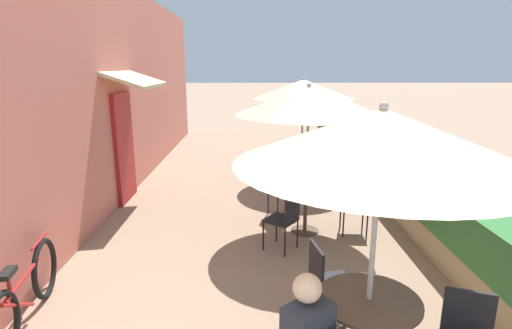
{
  "coord_description": "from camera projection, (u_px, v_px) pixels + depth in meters",
  "views": [
    {
      "loc": [
        0.09,
        -1.13,
        2.6
      ],
      "look_at": [
        0.15,
        5.28,
        1.0
      ],
      "focal_mm": 28.0,
      "sensor_mm": 36.0,
      "label": 1
    }
  ],
  "objects": [
    {
      "name": "patio_umbrella_near",
      "position": [
        381.0,
        137.0,
        2.93
      ],
      "size": [
        2.21,
        2.21,
        2.35
      ],
      "color": "#B7B7BC",
      "rests_on": "ground_plane"
    },
    {
      "name": "coffee_cup_mid",
      "position": [
        301.0,
        185.0,
        6.17
      ],
      "size": [
        0.07,
        0.07,
        0.09
      ],
      "color": "white",
      "rests_on": "patio_table_mid"
    },
    {
      "name": "cafe_chair_far_left",
      "position": [
        279.0,
        165.0,
        8.57
      ],
      "size": [
        0.56,
        0.56,
        0.87
      ],
      "rotation": [
        0.0,
        0.0,
        6.98
      ],
      "color": "black",
      "rests_on": "ground_plane"
    },
    {
      "name": "patio_table_near",
      "position": [
        367.0,
        318.0,
        3.3
      ],
      "size": [
        0.84,
        0.84,
        0.76
      ],
      "color": "brown",
      "rests_on": "ground_plane"
    },
    {
      "name": "bicycle_leaning",
      "position": [
        26.0,
        294.0,
        4.02
      ],
      "size": [
        0.35,
        1.79,
        0.78
      ],
      "rotation": [
        0.0,
        0.0,
        0.16
      ],
      "color": "black",
      "rests_on": "ground_plane"
    },
    {
      "name": "cafe_chair_mid_back",
      "position": [
        354.0,
        200.0,
        6.32
      ],
      "size": [
        0.43,
        0.43,
        0.87
      ],
      "rotation": [
        0.0,
        0.0,
        9.34
      ],
      "color": "black",
      "rests_on": "ground_plane"
    },
    {
      "name": "coffee_cup_far",
      "position": [
        298.0,
        146.0,
        9.13
      ],
      "size": [
        0.07,
        0.07,
        0.09
      ],
      "color": "#232328",
      "rests_on": "patio_table_far"
    },
    {
      "name": "cafe_chair_far_right",
      "position": [
        321.0,
        154.0,
        9.64
      ],
      "size": [
        0.56,
        0.56,
        0.87
      ],
      "rotation": [
        0.0,
        0.0,
        10.12
      ],
      "color": "black",
      "rests_on": "ground_plane"
    },
    {
      "name": "cafe_chair_near_back",
      "position": [
        326.0,
        278.0,
        4.02
      ],
      "size": [
        0.46,
        0.46,
        0.87
      ],
      "rotation": [
        0.0,
        0.0,
        11.17
      ],
      "color": "black",
      "rests_on": "ground_plane"
    },
    {
      "name": "seated_patron_mid_left",
      "position": [
        284.0,
        178.0,
        6.94
      ],
      "size": [
        0.5,
        0.46,
        1.25
      ],
      "rotation": [
        0.0,
        0.0,
        5.15
      ],
      "color": "#23232D",
      "rests_on": "ground_plane"
    },
    {
      "name": "patio_umbrella_far",
      "position": [
        303.0,
        89.0,
        8.72
      ],
      "size": [
        2.21,
        2.21,
        2.35
      ],
      "color": "#B7B7BC",
      "rests_on": "ground_plane"
    },
    {
      "name": "patio_table_far",
      "position": [
        301.0,
        157.0,
        9.09
      ],
      "size": [
        0.84,
        0.84,
        0.76
      ],
      "color": "brown",
      "rests_on": "ground_plane"
    },
    {
      "name": "planter_hedge",
      "position": [
        377.0,
        165.0,
        8.48
      ],
      "size": [
        0.6,
        13.33,
        1.01
      ],
      "color": "tan",
      "rests_on": "ground_plane"
    },
    {
      "name": "patio_umbrella_mid",
      "position": [
        309.0,
        101.0,
        5.92
      ],
      "size": [
        2.21,
        2.21,
        2.35
      ],
      "color": "#B7B7BC",
      "rests_on": "ground_plane"
    },
    {
      "name": "cafe_facade_wall",
      "position": [
        121.0,
        91.0,
        8.02
      ],
      "size": [
        0.98,
        14.33,
        4.2
      ],
      "color": "#C66B5B",
      "rests_on": "ground_plane"
    },
    {
      "name": "cafe_chair_mid_left",
      "position": [
        278.0,
        188.0,
        6.94
      ],
      "size": [
        0.53,
        0.53,
        0.87
      ],
      "rotation": [
        0.0,
        0.0,
        5.15
      ],
      "color": "black",
      "rests_on": "ground_plane"
    },
    {
      "name": "cafe_chair_mid_right",
      "position": [
        285.0,
        216.0,
        5.65
      ],
      "size": [
        0.56,
        0.56,
        0.87
      ],
      "rotation": [
        0.0,
        0.0,
        7.24
      ],
      "color": "black",
      "rests_on": "ground_plane"
    },
    {
      "name": "patio_table_mid",
      "position": [
        306.0,
        198.0,
        6.29
      ],
      "size": [
        0.84,
        0.84,
        0.76
      ],
      "color": "brown",
      "rests_on": "ground_plane"
    }
  ]
}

